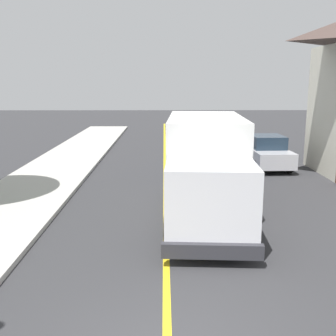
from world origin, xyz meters
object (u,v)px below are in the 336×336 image
parked_car_far (196,127)px  parked_van_across (266,152)px  box_truck (206,163)px  parked_car_mid (194,139)px  parked_car_near (217,157)px

parked_car_far → parked_van_across: bearing=-77.9°
box_truck → parked_car_far: box_truck is taller
parked_van_across → parked_car_mid: bearing=124.3°
box_truck → parked_car_near: 6.53m
parked_car_near → parked_car_far: bearing=89.8°
parked_car_far → parked_car_mid: bearing=-95.3°
parked_car_near → parked_van_across: size_ratio=0.99×
box_truck → parked_car_far: bearing=86.5°
box_truck → parked_car_mid: size_ratio=1.64×
box_truck → parked_car_mid: box_truck is taller
parked_car_mid → parked_car_far: bearing=84.7°
box_truck → parked_car_near: size_ratio=1.64×
parked_car_near → parked_van_across: bearing=27.9°
parked_car_mid → parked_van_across: 5.96m
box_truck → parked_car_near: box_truck is taller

